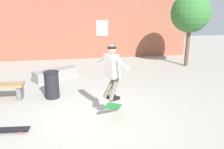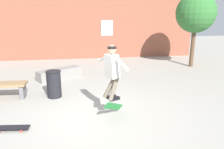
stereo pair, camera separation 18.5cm
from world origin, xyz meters
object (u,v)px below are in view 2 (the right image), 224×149
Objects in this scene: skate_ledge at (60,74)px; skateboard_resting at (12,128)px; trash_bin at (54,83)px; skateboard_flipping at (113,106)px; tree_right at (196,13)px; skater at (112,68)px.

skate_ledge is 2.29× the size of skateboard_resting.
skateboard_resting is (-0.77, -2.03, -0.39)m from trash_bin.
skateboard_flipping is at bearing -99.87° from skate_ledge.
skateboard_resting is (-2.43, -0.32, -0.22)m from skateboard_flipping.
skateboard_resting is (-7.29, -5.38, -2.57)m from tree_right.
tree_right is 1.95× the size of skate_ledge.
tree_right is at bearing 20.58° from skater.
skate_ledge is 4.22m from skateboard_flipping.
skate_ledge is (-6.51, -1.18, -2.44)m from tree_right.
skateboard_flipping reaches higher than skate_ledge.
skater is at bearing -100.34° from skate_ledge.
trash_bin is 1.47× the size of skateboard_flipping.
skate_ledge is 4.27m from skateboard_resting.
skate_ledge reaches higher than skateboard_resting.
skater is at bearing -46.58° from trash_bin.
skateboard_resting is at bearing 162.29° from skater.
skateboard_flipping is at bearing -24.45° from skater.
trash_bin is at bearing -104.50° from skateboard_resting.
tree_right is at bearing 27.22° from trash_bin.
tree_right is 9.42m from skateboard_resting.
tree_right is 4.15× the size of trash_bin.
skateboard_flipping is at bearing -166.13° from skateboard_resting.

